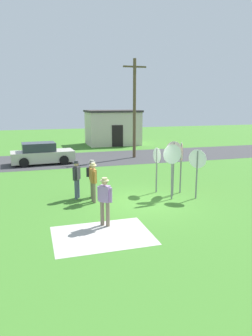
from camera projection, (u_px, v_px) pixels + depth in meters
name	position (u px, v px, depth m)	size (l,w,h in m)	color
ground_plane	(142.00, 203.00, 13.59)	(80.00, 80.00, 0.00)	#3D7528
street_asphalt	(93.00, 159.00, 24.22)	(60.00, 6.40, 0.01)	#38383A
concrete_path	(102.00, 235.00, 10.23)	(3.20, 2.40, 0.01)	#ADAAA3
building_background	(113.00, 127.00, 32.11)	(5.37, 3.92, 3.50)	beige
utility_pole	(134.00, 107.00, 23.96)	(1.80, 0.24, 7.48)	brown
parked_car_on_street	(42.00, 154.00, 22.07)	(4.42, 2.25, 1.51)	#B7B2A3
stop_sign_low_front	(174.00, 159.00, 14.24)	(0.63, 0.33, 2.55)	slate
stop_sign_far_back	(172.00, 161.00, 13.77)	(0.87, 0.19, 2.48)	slate
stop_sign_nearest	(157.00, 162.00, 14.85)	(0.11, 0.74, 2.18)	slate
stop_sign_tallest	(197.00, 165.00, 13.87)	(0.51, 0.68, 2.24)	slate
stop_sign_rear_right	(181.00, 158.00, 14.73)	(0.31, 0.84, 2.43)	slate
person_with_sunhat	(92.00, 176.00, 14.10)	(0.44, 0.54, 1.74)	#7A6B56
person_near_signs	(93.00, 180.00, 13.45)	(0.32, 0.57, 1.74)	#7A6B56
person_on_left	(105.00, 199.00, 10.84)	(0.45, 0.41, 1.74)	#7A6B56
person_in_dark_shirt	(77.00, 177.00, 13.97)	(0.38, 0.50, 1.74)	#4C5670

